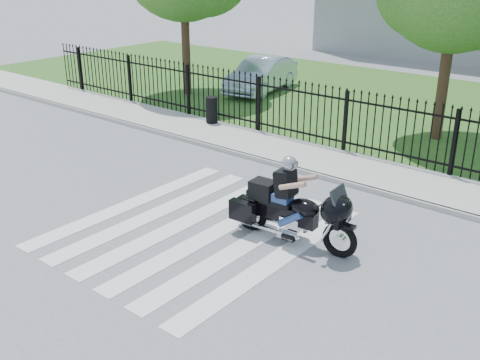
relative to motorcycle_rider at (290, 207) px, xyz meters
The scene contains 9 objects.
ground 2.05m from the motorcycle_rider, 155.52° to the right, with size 120.00×120.00×0.00m, color slate.
crosswalk 2.04m from the motorcycle_rider, 155.52° to the right, with size 5.00×5.50×0.01m, color silver, non-canonical shape.
sidewalk 4.60m from the motorcycle_rider, 112.45° to the left, with size 40.00×2.00×0.12m, color #ADAAA3.
curb 3.71m from the motorcycle_rider, 118.46° to the left, with size 40.00×0.12×0.12m, color #ADAAA3.
grass_strip 11.37m from the motorcycle_rider, 98.82° to the left, with size 40.00×12.00×0.02m, color #29511B.
iron_fence 5.49m from the motorcycle_rider, 108.46° to the left, with size 26.00×0.04×1.80m.
motorcycle_rider is the anchor object (origin of this frame).
parked_car 12.72m from the motorcycle_rider, 129.59° to the left, with size 1.43×4.09×1.35m, color #A8B6D4.
litter_bin 8.08m from the motorcycle_rider, 142.59° to the left, with size 0.38×0.38×0.85m, color black.
Camera 1 is at (7.16, -7.40, 5.24)m, focal length 42.00 mm.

